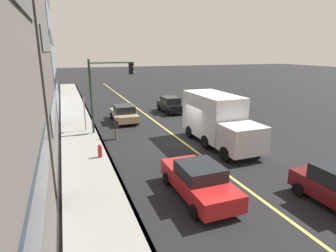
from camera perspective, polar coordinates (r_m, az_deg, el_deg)
name	(u,v)px	position (r m, az deg, el deg)	size (l,w,h in m)	color
ground	(182,142)	(19.99, 2.99, -3.23)	(200.00, 200.00, 0.00)	black
sidewalk_slab	(85,152)	(18.45, -16.78, -5.24)	(80.00, 2.80, 0.15)	gray
curb_edge	(106,150)	(18.57, -12.72, -4.83)	(80.00, 0.16, 0.15)	slate
lane_stripe_center	(182,142)	(19.99, 2.99, -3.22)	(80.00, 0.16, 0.01)	#D8CC4C
car_black	(170,104)	(29.41, 0.50, 4.46)	(4.09, 1.89, 1.65)	black
car_red	(199,180)	(12.55, 6.32, -11.05)	(4.70, 2.05, 1.57)	red
car_tan	(124,113)	(25.78, -9.08, 2.59)	(4.59, 1.98, 1.54)	tan
truck_white	(217,119)	(19.32, 10.12, 1.39)	(7.20, 2.58, 3.44)	silver
pedestrian_with_backpack	(116,126)	(20.58, -10.66, 0.08)	(0.47, 0.46, 1.77)	brown
traffic_light_mast	(108,84)	(21.76, -12.36, 8.55)	(0.28, 3.49, 5.77)	#1E3823
street_sign_post	(85,112)	(22.88, -16.84, 2.82)	(0.60, 0.08, 2.83)	slate
fire_hydrant	(100,152)	(17.12, -13.85, -5.25)	(0.24, 0.24, 0.94)	red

